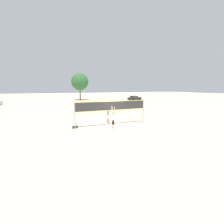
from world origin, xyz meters
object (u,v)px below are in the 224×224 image
at_px(volleyball_net, 112,107).
at_px(tree_left_cluster, 80,82).
at_px(player_blocker, 108,112).
at_px(parked_car_near, 134,98).
at_px(player_spiker, 113,117).
at_px(gear_bag, 75,127).
at_px(volleyball, 115,129).

relative_size(volleyball_net, tree_left_cluster, 0.91).
relative_size(player_blocker, parked_car_near, 0.52).
bearing_deg(tree_left_cluster, player_spiker, -95.07).
height_order(player_spiker, gear_bag, player_spiker).
relative_size(player_spiker, player_blocker, 0.94).
bearing_deg(volleyball, tree_left_cluster, 84.93).
relative_size(volleyball, gear_bag, 0.46).
bearing_deg(player_blocker, gear_bag, -78.46).
bearing_deg(volleyball_net, tree_left_cluster, 85.55).
distance_m(volleyball_net, volleyball, 2.60).
height_order(player_blocker, gear_bag, player_blocker).
distance_m(player_spiker, volleyball, 1.08).
xyz_separation_m(volleyball, tree_left_cluster, (3.02, 34.09, 5.38)).
height_order(volleyball_net, player_blocker, volleyball_net).
bearing_deg(tree_left_cluster, volleyball, -95.07).
height_order(player_blocker, tree_left_cluster, tree_left_cluster).
height_order(volleyball, tree_left_cluster, tree_left_cluster).
xyz_separation_m(gear_bag, parked_car_near, (21.53, 26.11, 0.49)).
height_order(volleyball_net, tree_left_cluster, tree_left_cluster).
bearing_deg(gear_bag, player_blocker, 11.54).
xyz_separation_m(player_blocker, volleyball, (-0.45, -2.82, -1.08)).
xyz_separation_m(player_blocker, tree_left_cluster, (2.57, 31.26, 4.30)).
bearing_deg(tree_left_cluster, parked_car_near, -20.90).
bearing_deg(player_blocker, tree_left_cluster, 175.29).
bearing_deg(volleyball, player_blocker, 80.96).
bearing_deg(player_spiker, volleyball_net, -18.02).
xyz_separation_m(volleyball_net, player_blocker, (-0.07, 0.93, -0.63)).
height_order(player_spiker, parked_car_near, player_spiker).
bearing_deg(gear_bag, player_spiker, -27.97).
bearing_deg(volleyball_net, parked_car_near, 55.75).
bearing_deg(gear_bag, tree_left_cluster, 79.16).
height_order(player_spiker, volleyball, player_spiker).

